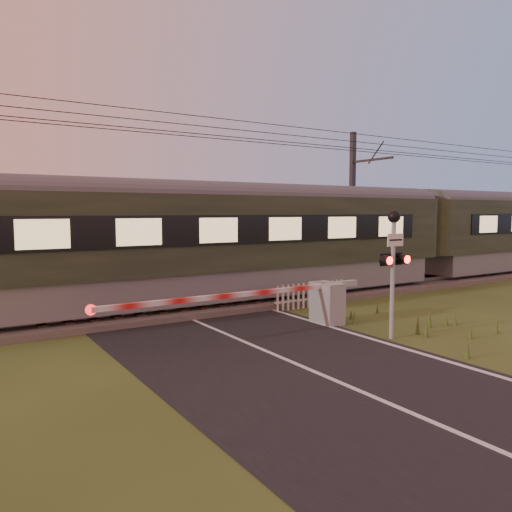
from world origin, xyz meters
TOP-DOWN VIEW (x-y plane):
  - ground at (0.00, 0.00)m, footprint 160.00×160.00m
  - road at (0.02, -0.23)m, footprint 6.00×140.00m
  - track_bed at (0.00, 6.50)m, footprint 140.00×3.40m
  - overhead_wires at (0.00, 6.50)m, footprint 120.00×0.62m
  - train at (11.33, 6.50)m, footprint 40.39×2.78m
  - boom_gate at (2.62, 2.52)m, footprint 7.57×0.89m
  - crossing_signal at (3.26, 0.41)m, footprint 0.80×0.34m
  - picket_fence at (4.08, 4.60)m, footprint 2.83×0.07m
  - catenary_mast at (9.76, 8.72)m, footprint 0.21×2.45m

SIDE VIEW (x-z plane):
  - ground at x=0.00m, z-range 0.00..0.00m
  - road at x=0.02m, z-range 0.00..0.03m
  - track_bed at x=0.00m, z-range -0.13..0.26m
  - picket_fence at x=4.08m, z-range 0.00..0.83m
  - boom_gate at x=2.62m, z-range 0.06..1.24m
  - crossing_signal at x=3.26m, z-range 0.59..3.73m
  - train at x=11.33m, z-range 0.29..4.04m
  - catenary_mast at x=9.76m, z-range 0.14..6.78m
  - overhead_wires at x=0.00m, z-range 5.41..6.04m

